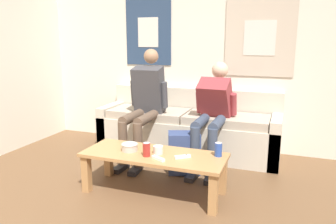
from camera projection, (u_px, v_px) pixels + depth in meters
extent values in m
cube|color=silver|center=(199.00, 49.00, 4.19)|extent=(10.00, 0.05, 2.55)
cube|color=navy|center=(148.00, 32.00, 4.34)|extent=(0.64, 0.01, 0.85)
cube|color=silver|center=(148.00, 32.00, 4.34)|extent=(0.29, 0.01, 0.38)
cube|color=beige|center=(260.00, 38.00, 3.87)|extent=(0.82, 0.01, 0.90)
cube|color=silver|center=(260.00, 38.00, 3.87)|extent=(0.37, 0.01, 0.41)
cube|color=beige|center=(194.00, 117.00, 4.30)|extent=(2.21, 0.13, 0.78)
cube|color=beige|center=(186.00, 137.00, 4.03)|extent=(2.21, 0.55, 0.43)
cube|color=beige|center=(111.00, 125.00, 4.37)|extent=(0.12, 0.55, 0.55)
cube|color=beige|center=(275.00, 142.00, 3.66)|extent=(0.12, 0.55, 0.55)
cube|color=#B2A38E|center=(149.00, 113.00, 4.14)|extent=(0.97, 0.51, 0.10)
cube|color=#B2A38E|center=(227.00, 120.00, 3.81)|extent=(0.97, 0.51, 0.10)
cube|color=#B27F4C|center=(154.00, 155.00, 2.97)|extent=(1.31, 0.51, 0.03)
cube|color=#B27F4C|center=(108.00, 159.00, 3.40)|extent=(0.07, 0.07, 0.35)
cube|color=#B27F4C|center=(223.00, 175.00, 2.99)|extent=(0.07, 0.07, 0.35)
cube|color=#B27F4C|center=(87.00, 174.00, 3.03)|extent=(0.07, 0.07, 0.35)
cube|color=#B27F4C|center=(213.00, 194.00, 2.63)|extent=(0.07, 0.07, 0.35)
cylinder|color=brown|center=(132.00, 117.00, 3.72)|extent=(0.11, 0.47, 0.11)
cylinder|color=brown|center=(123.00, 144.00, 3.57)|extent=(0.10, 0.10, 0.50)
cube|color=#232328|center=(121.00, 168.00, 3.56)|extent=(0.11, 0.25, 0.05)
cylinder|color=brown|center=(146.00, 118.00, 3.66)|extent=(0.11, 0.47, 0.11)
cylinder|color=brown|center=(138.00, 146.00, 3.50)|extent=(0.10, 0.10, 0.50)
cube|color=#232328|center=(136.00, 170.00, 3.49)|extent=(0.11, 0.25, 0.05)
cube|color=#3F3F44|center=(149.00, 90.00, 3.90)|extent=(0.36, 0.34, 0.59)
sphere|color=#9E7556|center=(151.00, 56.00, 3.88)|extent=(0.18, 0.18, 0.18)
cylinder|color=#3F3F44|center=(134.00, 93.00, 3.97)|extent=(0.08, 0.11, 0.31)
cylinder|color=#3F3F44|center=(164.00, 95.00, 3.84)|extent=(0.08, 0.11, 0.31)
cylinder|color=#384256|center=(200.00, 122.00, 3.48)|extent=(0.11, 0.41, 0.11)
cylinder|color=#384256|center=(195.00, 151.00, 3.35)|extent=(0.10, 0.10, 0.50)
cube|color=#232328|center=(193.00, 176.00, 3.34)|extent=(0.11, 0.25, 0.05)
cylinder|color=#384256|center=(217.00, 124.00, 3.42)|extent=(0.11, 0.41, 0.11)
cylinder|color=#384256|center=(212.00, 153.00, 3.29)|extent=(0.10, 0.10, 0.50)
cube|color=#232328|center=(210.00, 179.00, 3.28)|extent=(0.11, 0.25, 0.05)
cube|color=maroon|center=(216.00, 99.00, 3.70)|extent=(0.37, 0.45, 0.51)
sphere|color=beige|center=(220.00, 70.00, 3.80)|extent=(0.19, 0.19, 0.19)
cylinder|color=maroon|center=(200.00, 102.00, 3.80)|extent=(0.08, 0.14, 0.27)
cylinder|color=maroon|center=(233.00, 104.00, 3.67)|extent=(0.08, 0.14, 0.27)
cube|color=navy|center=(184.00, 153.00, 3.46)|extent=(0.39, 0.32, 0.44)
cube|color=navy|center=(185.00, 165.00, 3.39)|extent=(0.24, 0.15, 0.20)
cylinder|color=#B7B2A8|center=(130.00, 147.00, 3.03)|extent=(0.15, 0.15, 0.07)
torus|color=#B7B2A8|center=(130.00, 144.00, 3.03)|extent=(0.16, 0.16, 0.02)
cylinder|color=silver|center=(158.00, 150.00, 2.95)|extent=(0.09, 0.09, 0.07)
cylinder|color=black|center=(158.00, 145.00, 2.94)|extent=(0.00, 0.00, 0.01)
cylinder|color=#28479E|center=(218.00, 150.00, 2.89)|extent=(0.07, 0.07, 0.12)
cylinder|color=silver|center=(219.00, 143.00, 2.87)|extent=(0.06, 0.06, 0.00)
cylinder|color=maroon|center=(146.00, 150.00, 2.88)|extent=(0.07, 0.07, 0.12)
cylinder|color=silver|center=(146.00, 143.00, 2.87)|extent=(0.06, 0.06, 0.00)
cube|color=white|center=(158.00, 158.00, 2.81)|extent=(0.14, 0.10, 0.02)
cylinder|color=#333842|center=(156.00, 156.00, 2.83)|extent=(0.01, 0.01, 0.00)
cube|color=white|center=(183.00, 157.00, 2.85)|extent=(0.14, 0.11, 0.02)
cylinder|color=#333842|center=(186.00, 155.00, 2.86)|extent=(0.01, 0.01, 0.00)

